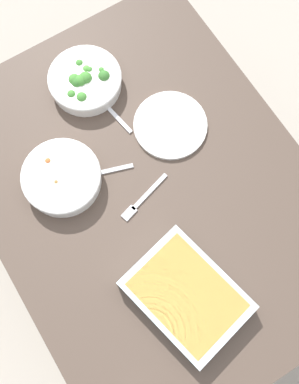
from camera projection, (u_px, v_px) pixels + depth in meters
The scene contains 9 objects.
ground_plane at pixel (150, 241), 2.07m from camera, with size 6.00×6.00×0.00m, color #B2A899.
dining_table at pixel (149, 200), 1.44m from camera, with size 1.20×0.90×0.74m.
stew_bowl at pixel (62, 178), 1.34m from camera, with size 0.23×0.23×0.06m.
broccoli_bowl at pixel (85, 80), 1.43m from camera, with size 0.22×0.22×0.07m.
baking_dish at pixel (186, 296), 1.24m from camera, with size 0.34×0.28×0.06m.
side_plate at pixel (170, 125), 1.41m from camera, with size 0.22×0.22×0.01m, color silver.
spoon_by_stew at pixel (95, 174), 1.37m from camera, with size 0.07×0.17×0.01m.
spoon_by_broccoli at pixel (107, 106), 1.43m from camera, with size 0.18×0.05×0.01m.
fork_on_table at pixel (142, 200), 1.35m from camera, with size 0.07×0.18×0.01m.
Camera 1 is at (-0.33, 0.21, 2.04)m, focal length 44.44 mm.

